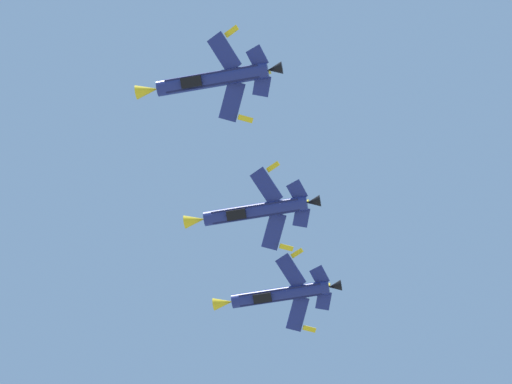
% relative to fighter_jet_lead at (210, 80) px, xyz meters
% --- Properties ---
extents(fighter_jet_lead, '(13.11, 11.73, 5.53)m').
position_rel_fighter_jet_lead_xyz_m(fighter_jet_lead, '(0.00, 0.00, 0.00)').
color(fighter_jet_lead, navy).
extents(fighter_jet_left_wing, '(13.11, 11.87, 5.31)m').
position_rel_fighter_jet_lead_xyz_m(fighter_jet_left_wing, '(12.46, 12.80, 0.86)').
color(fighter_jet_left_wing, navy).
extents(fighter_jet_right_wing, '(13.11, 11.82, 5.39)m').
position_rel_fighter_jet_lead_xyz_m(fighter_jet_right_wing, '(21.63, 22.89, 2.58)').
color(fighter_jet_right_wing, navy).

